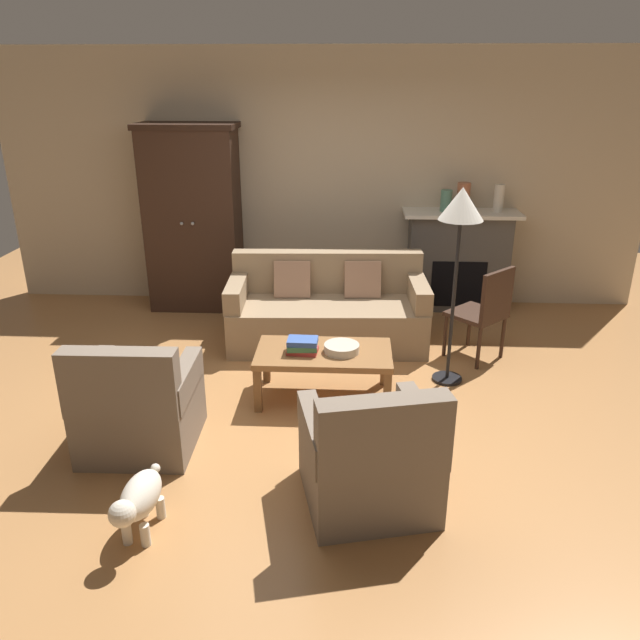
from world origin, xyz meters
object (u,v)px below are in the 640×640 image
(couch, at_px, (327,312))
(book_stack, at_px, (302,346))
(dog, at_px, (139,499))
(mantel_vase_jade, at_px, (446,201))
(armoire, at_px, (193,219))
(mantel_vase_terracotta, at_px, (463,197))
(coffee_table, at_px, (324,357))
(armchair_near_left, at_px, (138,408))
(armchair_near_right, at_px, (370,461))
(side_chair_wooden, at_px, (485,309))
(fireplace, at_px, (458,260))
(mantel_vase_cream, at_px, (499,198))
(floor_lamp, at_px, (461,216))
(fruit_bowl, at_px, (342,348))

(couch, bearing_deg, book_stack, -97.27)
(dog, bearing_deg, mantel_vase_jade, 60.49)
(armoire, xyz_separation_m, mantel_vase_terracotta, (2.95, 0.06, 0.25))
(coffee_table, bearing_deg, dog, -119.89)
(armchair_near_left, relative_size, armchair_near_right, 0.95)
(mantel_vase_terracotta, bearing_deg, armchair_near_right, -106.56)
(dog, bearing_deg, side_chair_wooden, 46.04)
(armchair_near_right, bearing_deg, mantel_vase_jade, 76.15)
(fireplace, relative_size, couch, 0.64)
(mantel_vase_terracotta, bearing_deg, mantel_vase_jade, 180.00)
(coffee_table, xyz_separation_m, armchair_near_right, (0.35, -1.36, -0.05))
(mantel_vase_cream, relative_size, armchair_near_left, 0.33)
(side_chair_wooden, bearing_deg, dog, -133.96)
(couch, bearing_deg, armchair_near_right, -81.71)
(mantel_vase_jade, distance_m, armchair_near_right, 3.76)
(book_stack, xyz_separation_m, mantel_vase_terracotta, (1.57, 2.22, 0.80))
(armoire, xyz_separation_m, side_chair_wooden, (2.99, -1.32, -0.51))
(floor_lamp, bearing_deg, book_stack, -162.00)
(armchair_near_right, distance_m, dog, 1.38)
(couch, relative_size, mantel_vase_jade, 8.44)
(fruit_bowl, xyz_separation_m, armchair_near_left, (-1.42, -0.80, -0.14))
(mantel_vase_cream, relative_size, floor_lamp, 0.17)
(armoire, bearing_deg, side_chair_wooden, -23.82)
(armchair_near_left, bearing_deg, dog, -71.91)
(armchair_near_left, height_order, floor_lamp, floor_lamp)
(mantel_vase_jade, height_order, mantel_vase_terracotta, mantel_vase_terracotta)
(fruit_bowl, bearing_deg, dog, -123.61)
(fireplace, distance_m, mantel_vase_jade, 0.69)
(fruit_bowl, bearing_deg, floor_lamp, 22.16)
(side_chair_wooden, bearing_deg, mantel_vase_jade, 99.05)
(fireplace, distance_m, armoire, 2.99)
(book_stack, height_order, dog, book_stack)
(couch, relative_size, mantel_vase_terracotta, 6.29)
(fruit_bowl, xyz_separation_m, floor_lamp, (0.93, 0.38, 1.01))
(book_stack, height_order, side_chair_wooden, side_chair_wooden)
(mantel_vase_terracotta, distance_m, mantel_vase_cream, 0.38)
(mantel_vase_cream, distance_m, side_chair_wooden, 1.61)
(book_stack, xyz_separation_m, mantel_vase_jade, (1.39, 2.22, 0.76))
(mantel_vase_terracotta, distance_m, side_chair_wooden, 1.58)
(couch, bearing_deg, armoire, 147.61)
(mantel_vase_jade, xyz_separation_m, floor_lamp, (-0.15, -1.82, 0.22))
(armoire, bearing_deg, mantel_vase_jade, 1.24)
(couch, height_order, book_stack, couch)
(coffee_table, relative_size, armchair_near_right, 1.19)
(armchair_near_right, bearing_deg, armchair_near_left, 161.38)
(coffee_table, height_order, mantel_vase_terracotta, mantel_vase_terracotta)
(couch, xyz_separation_m, side_chair_wooden, (1.46, -0.35, 0.19))
(book_stack, xyz_separation_m, armchair_near_left, (-1.10, -0.77, -0.16))
(coffee_table, xyz_separation_m, mantel_vase_cream, (1.78, 2.18, 0.90))
(armchair_near_left, bearing_deg, mantel_vase_cream, 44.45)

